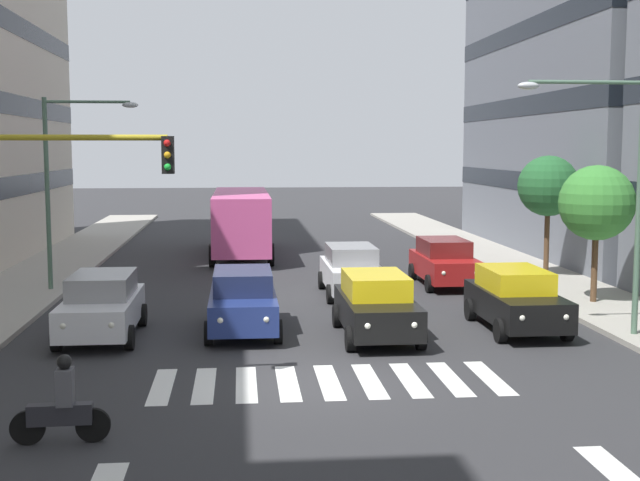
{
  "coord_description": "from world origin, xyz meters",
  "views": [
    {
      "loc": [
        1.9,
        17.82,
        5.1
      ],
      "look_at": [
        -0.36,
        -5.75,
        2.48
      ],
      "focal_mm": 47.22,
      "sensor_mm": 36.0,
      "label": 1
    }
  ],
  "objects_px": {
    "car_0": "(516,299)",
    "car_1": "(376,305)",
    "street_lamp_right": "(64,171)",
    "traffic_light_gantry": "(20,217)",
    "street_tree_1": "(597,203)",
    "bus_behind_traffic": "(241,217)",
    "car_2": "(243,301)",
    "car_3": "(102,305)",
    "car_row2_1": "(352,270)",
    "street_lamp_left": "(618,175)",
    "motorcycle_with_rider": "(62,407)",
    "street_tree_2": "(548,186)",
    "car_row2_0": "(444,262)"
  },
  "relations": [
    {
      "from": "traffic_light_gantry",
      "to": "street_lamp_left",
      "type": "bearing_deg",
      "value": -164.92
    },
    {
      "from": "motorcycle_with_rider",
      "to": "street_lamp_left",
      "type": "height_order",
      "value": "street_lamp_left"
    },
    {
      "from": "car_0",
      "to": "car_2",
      "type": "relative_size",
      "value": 1.0
    },
    {
      "from": "car_row2_1",
      "to": "street_tree_2",
      "type": "xyz_separation_m",
      "value": [
        -7.93,
        -2.64,
        2.73
      ]
    },
    {
      "from": "bus_behind_traffic",
      "to": "motorcycle_with_rider",
      "type": "bearing_deg",
      "value": 82.87
    },
    {
      "from": "car_1",
      "to": "car_3",
      "type": "height_order",
      "value": "same"
    },
    {
      "from": "car_3",
      "to": "street_lamp_left",
      "type": "height_order",
      "value": "street_lamp_left"
    },
    {
      "from": "car_row2_0",
      "to": "car_2",
      "type": "bearing_deg",
      "value": 44.18
    },
    {
      "from": "car_row2_1",
      "to": "street_tree_1",
      "type": "bearing_deg",
      "value": 160.05
    },
    {
      "from": "car_0",
      "to": "street_tree_1",
      "type": "xyz_separation_m",
      "value": [
        -3.67,
        -3.21,
        2.45
      ]
    },
    {
      "from": "street_lamp_left",
      "to": "car_0",
      "type": "bearing_deg",
      "value": -33.75
    },
    {
      "from": "street_lamp_left",
      "to": "street_lamp_right",
      "type": "xyz_separation_m",
      "value": [
        15.93,
        -8.85,
        -0.07
      ]
    },
    {
      "from": "car_2",
      "to": "car_3",
      "type": "bearing_deg",
      "value": 4.88
    },
    {
      "from": "street_lamp_left",
      "to": "street_lamp_right",
      "type": "relative_size",
      "value": 1.02
    },
    {
      "from": "car_row2_1",
      "to": "car_2",
      "type": "bearing_deg",
      "value": 55.59
    },
    {
      "from": "car_row2_1",
      "to": "street_lamp_right",
      "type": "relative_size",
      "value": 0.67
    },
    {
      "from": "car_2",
      "to": "traffic_light_gantry",
      "type": "xyz_separation_m",
      "value": [
        4.45,
        5.72,
        2.82
      ]
    },
    {
      "from": "motorcycle_with_rider",
      "to": "traffic_light_gantry",
      "type": "height_order",
      "value": "traffic_light_gantry"
    },
    {
      "from": "car_0",
      "to": "street_tree_2",
      "type": "distance_m",
      "value": 9.89
    },
    {
      "from": "traffic_light_gantry",
      "to": "street_tree_1",
      "type": "relative_size",
      "value": 1.25
    },
    {
      "from": "car_row2_1",
      "to": "street_tree_2",
      "type": "relative_size",
      "value": 0.95
    },
    {
      "from": "street_lamp_left",
      "to": "motorcycle_with_rider",
      "type": "bearing_deg",
      "value": 27.35
    },
    {
      "from": "bus_behind_traffic",
      "to": "car_row2_1",
      "type": "bearing_deg",
      "value": 108.71
    },
    {
      "from": "car_row2_1",
      "to": "street_tree_2",
      "type": "bearing_deg",
      "value": -161.6
    },
    {
      "from": "car_0",
      "to": "street_lamp_right",
      "type": "bearing_deg",
      "value": -28.27
    },
    {
      "from": "street_lamp_left",
      "to": "street_tree_2",
      "type": "relative_size",
      "value": 1.46
    },
    {
      "from": "car_0",
      "to": "car_1",
      "type": "relative_size",
      "value": 1.0
    },
    {
      "from": "bus_behind_traffic",
      "to": "traffic_light_gantry",
      "type": "relative_size",
      "value": 1.91
    },
    {
      "from": "street_lamp_right",
      "to": "street_tree_2",
      "type": "relative_size",
      "value": 1.43
    },
    {
      "from": "bus_behind_traffic",
      "to": "car_2",
      "type": "bearing_deg",
      "value": 90.0
    },
    {
      "from": "street_tree_2",
      "to": "traffic_light_gantry",
      "type": "bearing_deg",
      "value": 40.64
    },
    {
      "from": "car_0",
      "to": "car_1",
      "type": "xyz_separation_m",
      "value": [
        4.05,
        0.57,
        0.0
      ]
    },
    {
      "from": "street_lamp_right",
      "to": "car_3",
      "type": "bearing_deg",
      "value": 107.98
    },
    {
      "from": "traffic_light_gantry",
      "to": "bus_behind_traffic",
      "type": "bearing_deg",
      "value": -101.25
    },
    {
      "from": "car_2",
      "to": "street_tree_1",
      "type": "height_order",
      "value": "street_tree_1"
    },
    {
      "from": "car_row2_1",
      "to": "bus_behind_traffic",
      "type": "height_order",
      "value": "bus_behind_traffic"
    },
    {
      "from": "bus_behind_traffic",
      "to": "car_row2_0",
      "type": "bearing_deg",
      "value": 128.61
    },
    {
      "from": "car_3",
      "to": "traffic_light_gantry",
      "type": "distance_m",
      "value": 6.13
    },
    {
      "from": "car_1",
      "to": "car_row2_0",
      "type": "distance_m",
      "value": 9.16
    },
    {
      "from": "bus_behind_traffic",
      "to": "street_lamp_right",
      "type": "relative_size",
      "value": 1.57
    },
    {
      "from": "car_row2_1",
      "to": "street_tree_2",
      "type": "height_order",
      "value": "street_tree_2"
    },
    {
      "from": "car_row2_0",
      "to": "street_tree_1",
      "type": "xyz_separation_m",
      "value": [
        -3.81,
        4.5,
        2.45
      ]
    },
    {
      "from": "car_2",
      "to": "street_lamp_right",
      "type": "xyz_separation_m",
      "value": [
        6.14,
        -6.96,
        3.42
      ]
    },
    {
      "from": "motorcycle_with_rider",
      "to": "street_lamp_right",
      "type": "xyz_separation_m",
      "value": [
        2.99,
        -15.55,
        3.66
      ]
    },
    {
      "from": "car_2",
      "to": "bus_behind_traffic",
      "type": "bearing_deg",
      "value": -90.0
    },
    {
      "from": "car_3",
      "to": "car_row2_1",
      "type": "relative_size",
      "value": 1.0
    },
    {
      "from": "car_row2_1",
      "to": "street_tree_2",
      "type": "distance_m",
      "value": 8.8
    },
    {
      "from": "street_tree_1",
      "to": "traffic_light_gantry",
      "type": "bearing_deg",
      "value": 28.37
    },
    {
      "from": "motorcycle_with_rider",
      "to": "street_tree_1",
      "type": "height_order",
      "value": "street_tree_1"
    },
    {
      "from": "car_0",
      "to": "street_lamp_left",
      "type": "xyz_separation_m",
      "value": [
        -2.17,
        1.45,
        3.49
      ]
    }
  ]
}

